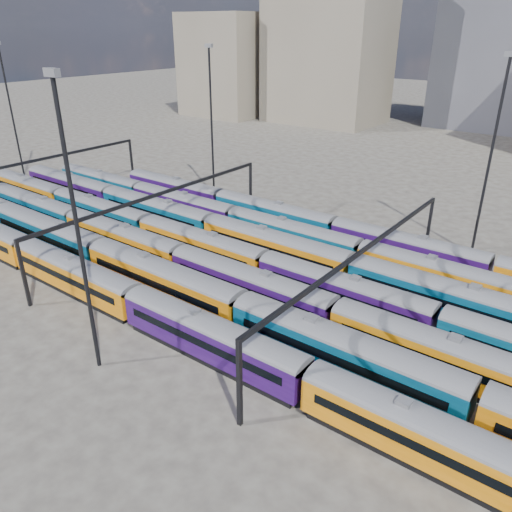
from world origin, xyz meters
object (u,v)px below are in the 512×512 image
Objects in this scene: rake_2 at (249,282)px; mast_2 at (76,223)px; rake_0 at (211,334)px; rake_1 at (163,277)px.

rake_2 is 4.14× the size of mast_2.
mast_2 is (-4.23, -17.00, 11.22)m from rake_2.
mast_2 reaches higher than rake_2.
rake_1 is (-11.68, 5.00, 0.22)m from rake_0.
rake_2 is at bearing 108.39° from rake_0.
mast_2 reaches higher than rake_1.
rake_0 is 15.28m from mast_2.
mast_2 is at bearing -103.96° from rake_2.
rake_0 is 10.54m from rake_2.
rake_0 is at bearing -23.18° from rake_1.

